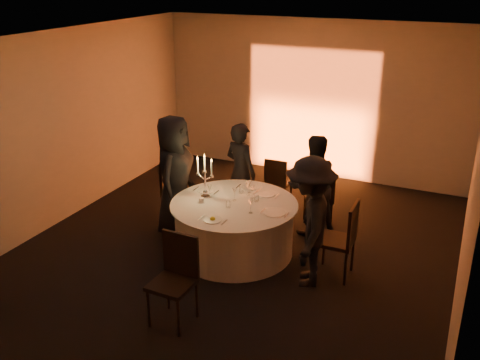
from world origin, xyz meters
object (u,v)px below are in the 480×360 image
at_px(chair_front, 176,274).
at_px(candelabra, 205,182).
at_px(chair_back_left, 277,180).
at_px(coffee_cup, 201,200).
at_px(guest_back_left, 241,172).
at_px(guest_back_right, 313,186).
at_px(chair_back_right, 320,196).
at_px(chair_left, 170,186).
at_px(banquet_table, 234,228).
at_px(chair_right, 343,236).
at_px(guest_right, 310,222).
at_px(guest_left, 175,175).

height_order(chair_front, candelabra, candelabra).
bearing_deg(chair_back_left, coffee_cup, 75.65).
bearing_deg(guest_back_left, guest_back_right, -162.08).
bearing_deg(coffee_cup, chair_back_right, 48.54).
bearing_deg(coffee_cup, chair_left, 142.64).
height_order(chair_back_right, coffee_cup, chair_back_right).
height_order(banquet_table, coffee_cup, coffee_cup).
relative_size(chair_front, guest_back_right, 0.67).
height_order(chair_right, guest_back_right, guest_back_right).
distance_m(guest_back_right, guest_right, 1.40).
bearing_deg(chair_back_left, candelabra, 73.14).
relative_size(chair_back_left, guest_back_right, 0.57).
xyz_separation_m(guest_back_right, guest_right, (0.37, -1.35, 0.07)).
bearing_deg(guest_back_left, guest_right, 158.50).
distance_m(banquet_table, chair_front, 1.71).
bearing_deg(chair_back_right, guest_left, -1.74).
bearing_deg(chair_front, chair_left, 124.48).
distance_m(chair_left, chair_right, 3.03).
height_order(chair_back_left, chair_back_right, chair_back_right).
height_order(chair_left, guest_back_left, guest_back_left).
bearing_deg(chair_right, chair_left, -101.52).
distance_m(chair_back_right, candelabra, 1.92).
distance_m(chair_front, guest_right, 1.81).
xyz_separation_m(chair_right, guest_back_left, (-1.95, 1.07, 0.20)).
xyz_separation_m(guest_back_right, candelabra, (-1.30, -1.00, 0.21)).
bearing_deg(guest_left, candelabra, -119.47).
distance_m(banquet_table, chair_back_right, 1.58).
relative_size(chair_back_left, guest_back_left, 0.55).
xyz_separation_m(chair_left, chair_front, (1.47, -2.29, 0.03)).
relative_size(chair_back_right, guest_back_right, 0.58).
xyz_separation_m(chair_right, guest_back_right, (-0.74, 1.04, 0.19)).
xyz_separation_m(chair_right, guest_left, (-2.66, 0.23, 0.33)).
relative_size(chair_back_left, coffee_cup, 8.13).
height_order(chair_back_right, candelabra, candelabra).
relative_size(chair_back_left, guest_right, 0.52).
bearing_deg(chair_right, banquet_table, -90.40).
bearing_deg(chair_left, candelabra, -145.98).
height_order(chair_back_left, coffee_cup, chair_back_left).
xyz_separation_m(chair_front, coffee_cup, (-0.49, 1.55, 0.20)).
xyz_separation_m(guest_left, guest_back_left, (0.71, 0.84, -0.13)).
height_order(guest_back_left, guest_right, guest_right).
xyz_separation_m(chair_back_right, chair_front, (-0.81, -3.02, 0.09)).
bearing_deg(guest_left, guest_back_right, -79.05).
distance_m(banquet_table, chair_left, 1.54).
xyz_separation_m(banquet_table, chair_back_right, (0.87, 1.32, 0.13)).
relative_size(chair_right, guest_back_left, 0.66).
bearing_deg(chair_right, chair_back_left, -137.76).
bearing_deg(chair_left, banquet_table, -137.83).
xyz_separation_m(banquet_table, chair_back_left, (0.02, 1.69, 0.12)).
bearing_deg(chair_right, guest_back_right, -144.79).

